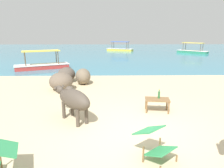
# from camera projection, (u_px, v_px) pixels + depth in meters

# --- Properties ---
(sand_beach) EXTENTS (18.00, 14.00, 0.04)m
(sand_beach) POSITION_uv_depth(u_px,v_px,m) (133.00, 133.00, 5.14)
(sand_beach) COLOR #CCB78E
(sand_beach) RESTS_ON ground
(water_surface) EXTENTS (60.00, 36.00, 0.03)m
(water_surface) POSITION_uv_depth(u_px,v_px,m) (113.00, 52.00, 26.45)
(water_surface) COLOR teal
(water_surface) RESTS_ON ground
(cow) EXTENTS (1.41, 1.56, 0.99)m
(cow) POSITION_uv_depth(u_px,v_px,m) (73.00, 99.00, 5.69)
(cow) COLOR #4C4238
(cow) RESTS_ON sand_beach
(low_bench_table) EXTENTS (0.81, 0.54, 0.43)m
(low_bench_table) POSITION_uv_depth(u_px,v_px,m) (157.00, 101.00, 6.40)
(low_bench_table) COLOR brown
(low_bench_table) RESTS_ON sand_beach
(bottle) EXTENTS (0.07, 0.07, 0.30)m
(bottle) POSITION_uv_depth(u_px,v_px,m) (159.00, 95.00, 6.41)
(bottle) COLOR #2D6B38
(bottle) RESTS_ON low_bench_table
(deck_chair_near) EXTENTS (0.89, 0.93, 0.68)m
(deck_chair_near) POSITION_uv_depth(u_px,v_px,m) (154.00, 141.00, 3.98)
(deck_chair_near) COLOR brown
(deck_chair_near) RESTS_ON sand_beach
(shore_rock_large) EXTENTS (0.88, 1.08, 0.77)m
(shore_rock_large) POSITION_uv_depth(u_px,v_px,m) (83.00, 76.00, 9.88)
(shore_rock_large) COLOR #756651
(shore_rock_large) RESTS_ON sand_beach
(shore_rock_medium) EXTENTS (0.90, 1.06, 0.75)m
(shore_rock_medium) POSITION_uv_depth(u_px,v_px,m) (67.00, 75.00, 10.35)
(shore_rock_medium) COLOR brown
(shore_rock_medium) RESTS_ON sand_beach
(shore_rock_small) EXTENTS (1.32, 1.34, 0.79)m
(shore_rock_small) POSITION_uv_depth(u_px,v_px,m) (61.00, 81.00, 8.84)
(shore_rock_small) COLOR #6B5B4C
(shore_rock_small) RESTS_ON sand_beach
(boat_yellow) EXTENTS (3.84, 2.46, 1.29)m
(boat_yellow) POSITION_uv_depth(u_px,v_px,m) (120.00, 49.00, 28.32)
(boat_yellow) COLOR gold
(boat_yellow) RESTS_ON water_surface
(boat_red) EXTENTS (3.83, 2.54, 1.29)m
(boat_red) POSITION_uv_depth(u_px,v_px,m) (42.00, 65.00, 14.26)
(boat_red) COLOR #C63833
(boat_red) RESTS_ON water_surface
(boat_green) EXTENTS (3.45, 3.37, 1.29)m
(boat_green) POSITION_uv_depth(u_px,v_px,m) (192.00, 51.00, 25.11)
(boat_green) COLOR #338E66
(boat_green) RESTS_ON water_surface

